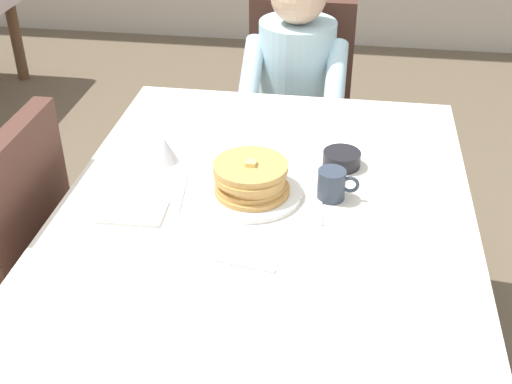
# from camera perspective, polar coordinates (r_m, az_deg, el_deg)

# --- Properties ---
(dining_table_main) EXTENTS (1.12, 1.52, 0.74)m
(dining_table_main) POSITION_cam_1_polar(r_m,az_deg,el_deg) (1.78, 0.62, -4.27)
(dining_table_main) COLOR silver
(dining_table_main) RESTS_ON ground
(chair_diner) EXTENTS (0.44, 0.45, 0.93)m
(chair_diner) POSITION_cam_1_polar(r_m,az_deg,el_deg) (2.85, 3.62, 7.95)
(chair_diner) COLOR #4C2D23
(chair_diner) RESTS_ON ground
(diner_person) EXTENTS (0.40, 0.43, 1.12)m
(diner_person) POSITION_cam_1_polar(r_m,az_deg,el_deg) (2.65, 3.40, 9.26)
(diner_person) COLOR silver
(diner_person) RESTS_ON ground
(chair_left_side) EXTENTS (0.45, 0.44, 0.93)m
(chair_left_side) POSITION_cam_1_polar(r_m,az_deg,el_deg) (2.08, -20.95, -4.74)
(chair_left_side) COLOR #4C2D23
(chair_left_side) RESTS_ON ground
(plate_breakfast) EXTENTS (0.28, 0.28, 0.02)m
(plate_breakfast) POSITION_cam_1_polar(r_m,az_deg,el_deg) (1.80, -0.45, -0.04)
(plate_breakfast) COLOR white
(plate_breakfast) RESTS_ON dining_table_main
(breakfast_stack) EXTENTS (0.21, 0.22, 0.09)m
(breakfast_stack) POSITION_cam_1_polar(r_m,az_deg,el_deg) (1.77, -0.43, 1.21)
(breakfast_stack) COLOR tan
(breakfast_stack) RESTS_ON plate_breakfast
(cup_coffee) EXTENTS (0.11, 0.08, 0.08)m
(cup_coffee) POSITION_cam_1_polar(r_m,az_deg,el_deg) (1.78, 6.60, 0.65)
(cup_coffee) COLOR #333D4C
(cup_coffee) RESTS_ON dining_table_main
(bowl_butter) EXTENTS (0.11, 0.11, 0.04)m
(bowl_butter) POSITION_cam_1_polar(r_m,az_deg,el_deg) (1.95, 7.40, 2.84)
(bowl_butter) COLOR black
(bowl_butter) RESTS_ON dining_table_main
(syrup_pitcher) EXTENTS (0.08, 0.08, 0.07)m
(syrup_pitcher) POSITION_cam_1_polar(r_m,az_deg,el_deg) (1.97, -7.86, 3.63)
(syrup_pitcher) COLOR silver
(syrup_pitcher) RESTS_ON dining_table_main
(fork_left_of_plate) EXTENTS (0.03, 0.18, 0.00)m
(fork_left_of_plate) POSITION_cam_1_polar(r_m,az_deg,el_deg) (1.82, -6.45, -0.04)
(fork_left_of_plate) COLOR silver
(fork_left_of_plate) RESTS_ON dining_table_main
(knife_right_of_plate) EXTENTS (0.03, 0.20, 0.00)m
(knife_right_of_plate) POSITION_cam_1_polar(r_m,az_deg,el_deg) (1.77, 5.53, -1.03)
(knife_right_of_plate) COLOR silver
(knife_right_of_plate) RESTS_ON dining_table_main
(spoon_near_edge) EXTENTS (0.15, 0.04, 0.00)m
(spoon_near_edge) POSITION_cam_1_polar(r_m,az_deg,el_deg) (1.56, -1.00, -6.34)
(spoon_near_edge) COLOR silver
(spoon_near_edge) RESTS_ON dining_table_main
(napkin_folded) EXTENTS (0.17, 0.13, 0.01)m
(napkin_folded) POSITION_cam_1_polar(r_m,az_deg,el_deg) (1.76, -10.59, -1.68)
(napkin_folded) COLOR white
(napkin_folded) RESTS_ON dining_table_main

